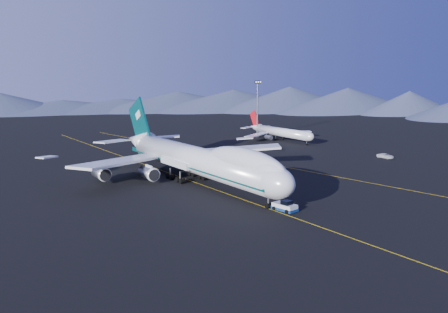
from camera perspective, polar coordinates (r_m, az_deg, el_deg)
ground at (r=120.00m, az=-2.98°, el=-3.10°), size 500.00×500.00×0.00m
taxiway_line_main at (r=120.00m, az=-2.98°, el=-3.09°), size 0.25×220.00×0.01m
taxiway_line_side at (r=145.05m, az=5.12°, el=-0.85°), size 28.08×198.09×0.01m
boeing_747 at (r=118.86m, az=-3.01°, el=-0.36°), size 59.62×72.43×19.37m
pushback_tug at (r=97.66m, az=6.95°, el=-5.78°), size 3.39×5.27×2.16m
second_jet at (r=193.80m, az=6.40°, el=2.79°), size 32.92×37.19×10.58m
service_van at (r=161.62m, az=17.98°, el=0.06°), size 2.80×5.39×1.45m
floodlight_mast at (r=201.98m, az=3.84°, el=5.47°), size 2.80×2.10×22.67m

